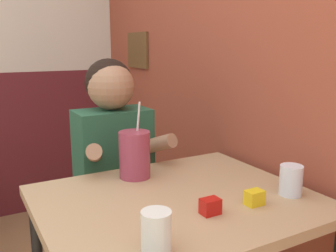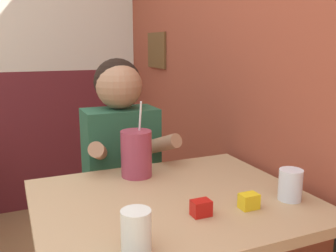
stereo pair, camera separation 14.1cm
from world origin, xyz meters
TOP-DOWN VIEW (x-y plane):
  - brick_wall_right at (1.19, 1.12)m, footprint 0.08×4.25m
  - main_table at (0.67, 0.34)m, footprint 0.93×0.77m
  - person_seated at (0.64, 0.89)m, footprint 0.42×0.41m
  - cocktail_pitcher at (0.62, 0.60)m, footprint 0.12×0.12m
  - glass_near_pitcher at (1.03, 0.16)m, footprint 0.08×0.08m
  - glass_center at (0.44, 0.06)m, footprint 0.08×0.08m
  - condiment_ketchup at (0.69, 0.17)m, footprint 0.06×0.04m
  - condiment_mustard at (0.86, 0.16)m, footprint 0.06×0.04m

SIDE VIEW (x-z plane):
  - person_seated at x=0.64m, z-range 0.04..1.28m
  - main_table at x=0.67m, z-range 0.31..1.09m
  - condiment_ketchup at x=0.69m, z-range 0.78..0.83m
  - condiment_mustard at x=0.86m, z-range 0.78..0.83m
  - glass_near_pitcher at x=1.03m, z-range 0.78..0.88m
  - glass_center at x=0.44m, z-range 0.78..0.89m
  - cocktail_pitcher at x=0.62m, z-range 0.72..1.02m
  - brick_wall_right at x=1.19m, z-range 0.00..2.70m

